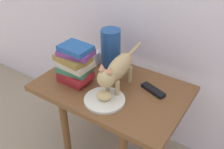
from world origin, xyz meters
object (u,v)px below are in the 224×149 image
at_px(green_vase, 111,49).
at_px(candle_jar, 94,58).
at_px(side_table, 112,99).
at_px(book_stack, 75,64).
at_px(cat, 117,69).
at_px(tv_remote, 153,90).
at_px(bread_roll, 104,96).
at_px(plate, 105,100).

height_order(green_vase, candle_jar, green_vase).
height_order(side_table, green_vase, green_vase).
bearing_deg(book_stack, cat, 15.01).
bearing_deg(tv_remote, bread_roll, -110.15).
height_order(bread_roll, cat, cat).
height_order(cat, candle_jar, cat).
xyz_separation_m(bread_roll, tv_remote, (0.18, 0.22, -0.03)).
bearing_deg(cat, side_table, 165.36).
distance_m(bread_roll, tv_remote, 0.28).
height_order(bread_roll, book_stack, book_stack).
relative_size(side_table, bread_roll, 10.48).
bearing_deg(plate, bread_roll, -72.67).
distance_m(bread_roll, cat, 0.16).
height_order(side_table, tv_remote, tv_remote).
relative_size(book_stack, tv_remote, 1.54).
distance_m(side_table, tv_remote, 0.25).
bearing_deg(green_vase, tv_remote, -13.93).
bearing_deg(side_table, cat, -14.64).
bearing_deg(plate, side_table, 106.58).
bearing_deg(bread_roll, tv_remote, 51.01).
bearing_deg(candle_jar, cat, -29.97).
height_order(side_table, cat, cat).
bearing_deg(side_table, bread_roll, -73.39).
relative_size(green_vase, tv_remote, 1.70).
bearing_deg(green_vase, side_table, -54.32).
bearing_deg(side_table, plate, -73.42).
bearing_deg(cat, book_stack, -164.99).
height_order(cat, book_stack, book_stack).
distance_m(bread_roll, green_vase, 0.35).
bearing_deg(cat, bread_roll, -89.49).
bearing_deg(cat, plate, -90.25).
xyz_separation_m(book_stack, candle_jar, (-0.03, 0.22, -0.08)).
height_order(side_table, plate, plate).
distance_m(plate, tv_remote, 0.28).
bearing_deg(candle_jar, side_table, -32.17).
xyz_separation_m(bread_roll, green_vase, (-0.16, 0.30, 0.09)).
xyz_separation_m(plate, candle_jar, (-0.27, 0.28, 0.03)).
bearing_deg(book_stack, green_vase, 71.53).
distance_m(side_table, candle_jar, 0.30).
relative_size(cat, candle_jar, 5.63).
relative_size(plate, tv_remote, 1.44).
xyz_separation_m(plate, cat, (0.00, 0.12, 0.13)).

